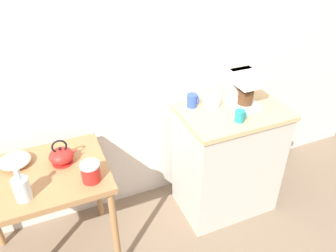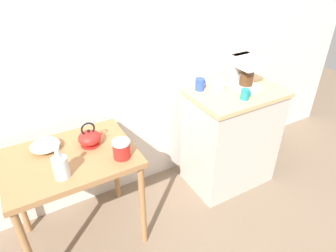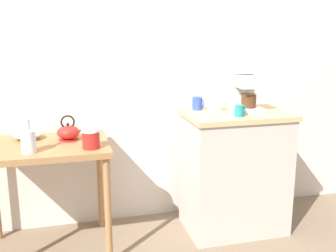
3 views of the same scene
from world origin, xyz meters
name	(u,v)px [view 1 (image 1 of 3)]	position (x,y,z in m)	size (l,w,h in m)	color
ground_plane	(153,221)	(0.00, 0.00, 0.00)	(8.00, 8.00, 0.00)	#7A6651
back_wall	(141,35)	(0.10, 0.39, 1.40)	(4.40, 0.10, 2.80)	silver
wooden_table	(41,187)	(-0.74, -0.02, 0.67)	(0.83, 0.61, 0.77)	#9E7044
kitchen_counter	(227,160)	(0.62, -0.04, 0.46)	(0.76, 0.52, 0.92)	#BCB7AD
bowl_stoneware	(15,161)	(-0.85, 0.13, 0.81)	(0.19, 0.19, 0.06)	beige
teakettle	(62,156)	(-0.58, 0.03, 0.83)	(0.19, 0.15, 0.18)	red
glass_carafe_vase	(22,188)	(-0.82, -0.20, 0.85)	(0.09, 0.09, 0.21)	silver
canister_enamel	(91,172)	(-0.45, -0.20, 0.84)	(0.11, 0.11, 0.12)	red
coffee_maker	(244,87)	(0.72, 0.01, 1.06)	(0.18, 0.22, 0.26)	white
mug_blue	(192,101)	(0.37, 0.13, 0.97)	(0.08, 0.07, 0.10)	#2D4CAD
mug_dark_teal	(240,116)	(0.58, -0.17, 0.96)	(0.08, 0.07, 0.08)	teal
table_clock	(212,102)	(0.48, 0.03, 0.98)	(0.12, 0.06, 0.14)	#B2B5BA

